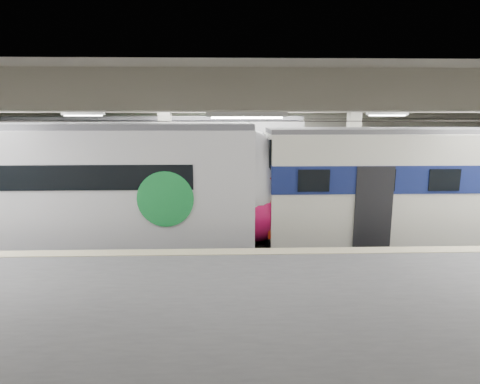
{
  "coord_description": "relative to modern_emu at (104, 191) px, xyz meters",
  "views": [
    {
      "loc": [
        -0.38,
        -14.08,
        4.97
      ],
      "look_at": [
        0.09,
        1.0,
        2.0
      ],
      "focal_mm": 30.0,
      "sensor_mm": 36.0,
      "label": 1
    }
  ],
  "objects": [
    {
      "name": "older_rer",
      "position": [
        12.44,
        0.0,
        0.06
      ],
      "size": [
        13.5,
        2.98,
        4.45
      ],
      "color": "silver",
      "rests_on": "ground"
    },
    {
      "name": "far_train",
      "position": [
        0.22,
        5.5,
        0.21
      ],
      "size": [
        15.31,
        3.4,
        4.82
      ],
      "rotation": [
        0.0,
        0.0,
        -0.02
      ],
      "color": "silver",
      "rests_on": "ground"
    },
    {
      "name": "modern_emu",
      "position": [
        0.0,
        0.0,
        0.0
      ],
      "size": [
        14.45,
        2.98,
        4.63
      ],
      "color": "silver",
      "rests_on": "ground"
    },
    {
      "name": "station_hall",
      "position": [
        4.77,
        -1.74,
        0.97
      ],
      "size": [
        36.0,
        24.0,
        5.75
      ],
      "color": "black",
      "rests_on": "ground"
    }
  ]
}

